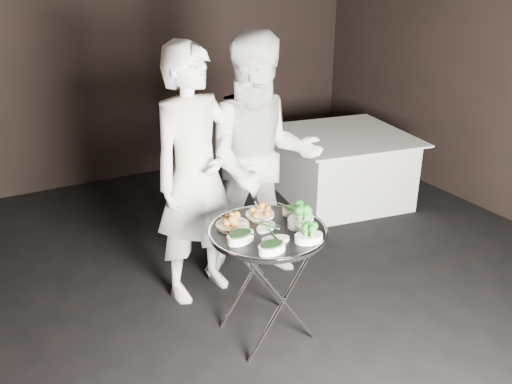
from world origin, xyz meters
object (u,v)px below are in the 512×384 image
dining_table (342,167)px  waiter_left (195,176)px  serving_tray (268,232)px  waiter_right (261,161)px  tray_stand (268,278)px

dining_table → waiter_left: bearing=-156.5°
serving_tray → waiter_right: size_ratio=0.40×
waiter_right → dining_table: bearing=49.6°
serving_tray → waiter_left: 0.73m
serving_tray → dining_table: size_ratio=0.60×
tray_stand → waiter_left: size_ratio=0.41×
dining_table → tray_stand: bearing=-139.0°
serving_tray → waiter_left: waiter_left is taller
waiter_left → dining_table: bearing=9.3°
serving_tray → waiter_left: bearing=104.2°
dining_table → serving_tray: bearing=-139.0°
waiter_right → serving_tray: bearing=-97.4°
waiter_left → dining_table: 2.18m
waiter_left → dining_table: (1.93, 0.84, -0.56)m
tray_stand → waiter_right: size_ratio=0.40×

